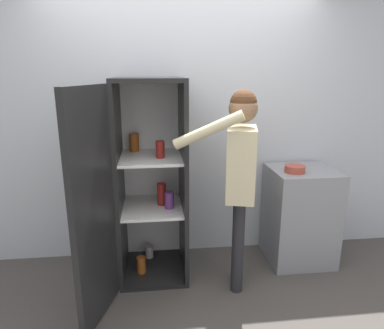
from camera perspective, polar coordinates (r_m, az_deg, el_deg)
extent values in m
plane|color=#4C4742|center=(2.88, 0.24, -23.13)|extent=(12.00, 12.00, 0.00)
cube|color=silver|center=(3.27, -1.80, 6.22)|extent=(7.00, 0.06, 2.55)
cube|color=black|center=(3.35, -6.26, -16.73)|extent=(0.59, 0.65, 0.04)
cube|color=black|center=(2.85, -7.28, 13.84)|extent=(0.59, 0.65, 0.04)
cube|color=white|center=(3.28, -6.74, -1.08)|extent=(0.59, 0.03, 1.67)
cube|color=black|center=(3.01, -11.99, -2.86)|extent=(0.03, 0.65, 1.67)
cube|color=black|center=(3.00, -1.47, -2.55)|extent=(0.04, 0.65, 1.67)
cube|color=white|center=(3.07, -6.59, -7.05)|extent=(0.52, 0.58, 0.02)
cube|color=white|center=(2.93, -6.86, 1.17)|extent=(0.52, 0.58, 0.02)
cube|color=black|center=(2.47, -16.09, -7.22)|extent=(0.21, 0.57, 1.67)
cylinder|color=maroon|center=(2.86, -5.33, 2.53)|extent=(0.07, 0.07, 0.14)
cylinder|color=#723884|center=(2.98, -3.80, -5.94)|extent=(0.08, 0.08, 0.15)
cylinder|color=beige|center=(3.46, -7.15, -14.20)|extent=(0.08, 0.08, 0.12)
cylinder|color=#9E4C19|center=(3.12, -9.62, 3.63)|extent=(0.09, 0.09, 0.16)
cylinder|color=maroon|center=(3.06, -5.08, -4.90)|extent=(0.08, 0.08, 0.20)
cylinder|color=#9E4C19|center=(3.23, -8.45, -16.20)|extent=(0.08, 0.08, 0.15)
cylinder|color=#262628|center=(2.90, 7.66, -13.45)|extent=(0.10, 0.10, 0.81)
cylinder|color=#262628|center=(3.04, 7.68, -12.03)|extent=(0.10, 0.10, 0.81)
cube|color=beige|center=(2.72, 8.18, 0.21)|extent=(0.31, 0.43, 0.57)
sphere|color=#8C6647|center=(2.64, 8.53, 9.26)|extent=(0.22, 0.22, 0.22)
sphere|color=#4C2D19|center=(2.64, 8.57, 10.09)|extent=(0.20, 0.20, 0.20)
cylinder|color=beige|center=(2.45, 2.75, 5.74)|extent=(0.52, 0.21, 0.30)
cylinder|color=beige|center=(2.93, 8.16, 0.76)|extent=(0.08, 0.08, 0.54)
cube|color=gray|center=(3.47, 17.51, -8.05)|extent=(0.59, 0.55, 0.91)
cylinder|color=#B24738|center=(3.20, 16.78, -0.70)|extent=(0.18, 0.18, 0.06)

